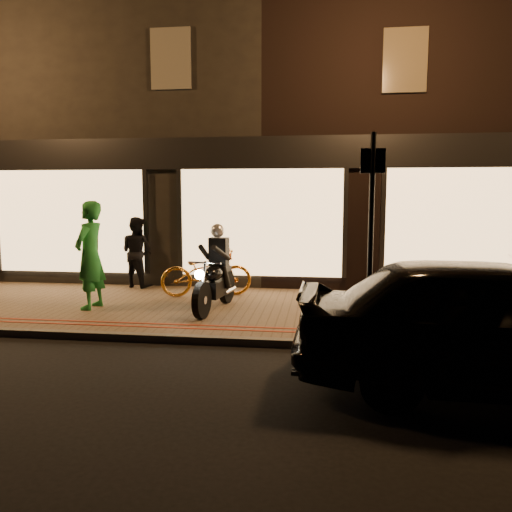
{
  "coord_description": "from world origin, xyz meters",
  "views": [
    {
      "loc": [
        1.35,
        -7.09,
        2.25
      ],
      "look_at": [
        0.14,
        2.06,
        1.1
      ],
      "focal_mm": 35.0,
      "sensor_mm": 36.0,
      "label": 1
    }
  ],
  "objects": [
    {
      "name": "sign_post",
      "position": [
        2.05,
        0.26,
        1.8
      ],
      "size": [
        0.35,
        0.08,
        3.0
      ],
      "rotation": [
        0.0,
        0.0,
        0.0
      ],
      "color": "black",
      "rests_on": "sidewalk"
    },
    {
      "name": "person_green",
      "position": [
        -2.91,
        1.59,
        1.12
      ],
      "size": [
        0.55,
        0.77,
        2.01
      ],
      "primitive_type": "imported",
      "rotation": [
        0.0,
        0.0,
        -1.66
      ],
      "color": "#217F2F",
      "rests_on": "sidewalk"
    },
    {
      "name": "ground",
      "position": [
        0.0,
        0.0,
        0.0
      ],
      "size": [
        90.0,
        90.0,
        0.0
      ],
      "primitive_type": "plane",
      "color": "black",
      "rests_on": "ground"
    },
    {
      "name": "building_row",
      "position": [
        -0.0,
        8.99,
        4.25
      ],
      "size": [
        48.0,
        10.11,
        8.5
      ],
      "color": "black",
      "rests_on": "ground"
    },
    {
      "name": "bicycle_gold",
      "position": [
        -1.03,
        2.99,
        0.62
      ],
      "size": [
        2.0,
        1.2,
        0.99
      ],
      "primitive_type": "imported",
      "rotation": [
        0.0,
        0.0,
        1.88
      ],
      "color": "orange",
      "rests_on": "sidewalk"
    },
    {
      "name": "motorcycle",
      "position": [
        -0.58,
        1.79,
        0.73
      ],
      "size": [
        0.65,
        1.94,
        1.59
      ],
      "rotation": [
        0.0,
        0.0,
        -0.15
      ],
      "color": "black",
      "rests_on": "sidewalk"
    },
    {
      "name": "sidewalk",
      "position": [
        0.0,
        2.0,
        0.06
      ],
      "size": [
        50.0,
        4.0,
        0.12
      ],
      "primitive_type": "cube",
      "color": "brown",
      "rests_on": "ground"
    },
    {
      "name": "person_dark",
      "position": [
        -2.85,
        3.8,
        0.93
      ],
      "size": [
        0.95,
        0.85,
        1.61
      ],
      "primitive_type": "imported",
      "rotation": [
        0.0,
        0.0,
        2.78
      ],
      "color": "black",
      "rests_on": "sidewalk"
    },
    {
      "name": "kerb_stone",
      "position": [
        0.0,
        0.05,
        0.06
      ],
      "size": [
        50.0,
        0.14,
        0.12
      ],
      "primitive_type": "cube",
      "color": "#59544C",
      "rests_on": "ground"
    },
    {
      "name": "parked_car",
      "position": [
        3.36,
        -1.23,
        0.79
      ],
      "size": [
        4.7,
        2.0,
        1.58
      ],
      "primitive_type": "imported",
      "rotation": [
        0.0,
        0.0,
        1.54
      ],
      "color": "black",
      "rests_on": "ground"
    },
    {
      "name": "red_kerb_lines",
      "position": [
        0.0,
        0.55,
        0.12
      ],
      "size": [
        50.0,
        0.26,
        0.01
      ],
      "color": "maroon",
      "rests_on": "sidewalk"
    }
  ]
}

